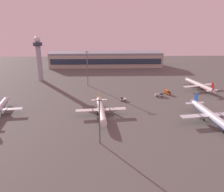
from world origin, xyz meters
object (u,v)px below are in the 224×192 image
at_px(airplane_mid_apron, 211,115).
at_px(catering_truck, 167,92).
at_px(control_tower, 39,55).
at_px(baggage_tractor, 123,99).
at_px(apron_light_west, 87,66).
at_px(airplane_near_gate, 101,110).
at_px(airplane_far_stand, 199,85).
at_px(fuel_truck, 160,95).
at_px(apron_light_east, 99,118).

xyz_separation_m(airplane_mid_apron, catering_truck, (-12.54, 49.76, -2.81)).
height_order(control_tower, catering_truck, control_tower).
height_order(control_tower, airplane_mid_apron, control_tower).
distance_m(baggage_tractor, apron_light_west, 49.40).
bearing_deg(airplane_near_gate, catering_truck, -147.95).
bearing_deg(airplane_far_stand, apron_light_west, 155.05).
bearing_deg(airplane_mid_apron, baggage_tractor, -44.87).
distance_m(catering_truck, fuel_truck, 8.77).
height_order(baggage_tractor, apron_light_east, apron_light_east).
bearing_deg(apron_light_east, airplane_near_gate, 89.94).
bearing_deg(control_tower, airplane_far_stand, -12.78).
bearing_deg(apron_light_west, control_tower, 158.46).
relative_size(control_tower, apron_light_west, 1.36).
distance_m(airplane_near_gate, apron_light_east, 34.01).
bearing_deg(fuel_truck, baggage_tractor, -77.72).
bearing_deg(airplane_far_stand, baggage_tractor, -175.67).
distance_m(airplane_mid_apron, fuel_truck, 48.88).
distance_m(airplane_far_stand, apron_light_west, 93.55).
xyz_separation_m(control_tower, airplane_near_gate, (56.83, -80.84, -19.23)).
relative_size(baggage_tractor, apron_light_east, 0.18).
height_order(fuel_truck, apron_light_east, apron_light_east).
xyz_separation_m(airplane_near_gate, baggage_tractor, (15.26, 25.34, -2.66)).
relative_size(airplane_mid_apron, baggage_tractor, 10.82).
height_order(airplane_far_stand, apron_light_east, apron_light_east).
bearing_deg(control_tower, catering_truck, -21.42).
xyz_separation_m(control_tower, airplane_far_stand, (136.16, -30.89, -19.44)).
bearing_deg(catering_truck, airplane_mid_apron, 78.32).
bearing_deg(fuel_truck, airplane_mid_apron, 19.59).
bearing_deg(baggage_tractor, airplane_near_gate, 150.19).
bearing_deg(fuel_truck, airplane_far_stand, 110.21).
bearing_deg(apron_light_east, apron_light_west, 97.31).
bearing_deg(apron_light_west, apron_light_east, -82.69).
height_order(airplane_near_gate, catering_truck, airplane_near_gate).
height_order(control_tower, airplane_near_gate, control_tower).
bearing_deg(catering_truck, apron_light_west, -47.16).
bearing_deg(apron_light_west, airplane_far_stand, -8.27).
bearing_deg(apron_light_west, airplane_near_gate, -78.97).
bearing_deg(airplane_far_stand, fuel_truck, -172.30).
distance_m(airplane_near_gate, airplane_far_stand, 93.74).
xyz_separation_m(fuel_truck, apron_light_east, (-43.37, -66.33, 11.83)).
relative_size(airplane_near_gate, airplane_far_stand, 1.08).
distance_m(fuel_truck, apron_light_east, 80.13).
relative_size(airplane_mid_apron, apron_light_east, 1.98).
bearing_deg(fuel_truck, airplane_near_gate, -56.36).
height_order(airplane_near_gate, apron_light_east, apron_light_east).
height_order(control_tower, baggage_tractor, control_tower).
relative_size(airplane_far_stand, catering_truck, 5.99).
distance_m(control_tower, fuel_truck, 112.84).
height_order(control_tower, apron_light_east, control_tower).
bearing_deg(fuel_truck, catering_truck, 121.46).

